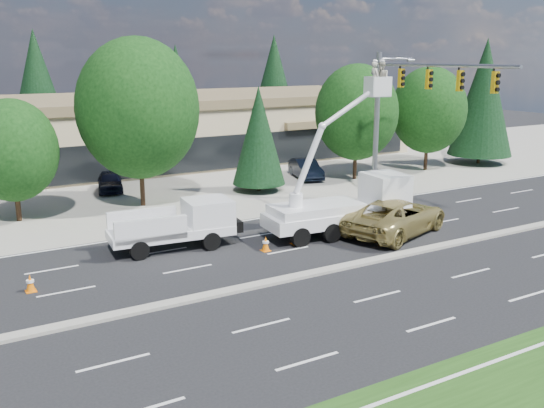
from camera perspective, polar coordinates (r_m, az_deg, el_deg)
ground at (r=25.68m, az=5.30°, el=-6.32°), size 140.00×140.00×0.00m
concrete_apron at (r=42.92m, az=-10.35°, el=1.76°), size 140.00×22.00×0.01m
road_median at (r=25.66m, az=5.30°, el=-6.19°), size 120.00×0.55×0.12m
strip_mall at (r=51.85m, az=-14.31°, el=6.79°), size 50.40×15.40×5.50m
tree_front_c at (r=35.15m, az=-23.25°, el=4.65°), size 4.79×4.79×6.65m
tree_front_d at (r=36.42m, az=-12.48°, el=8.76°), size 7.14×7.14×9.91m
tree_front_e at (r=39.82m, az=-1.26°, el=6.46°), size 3.51×3.51×6.91m
tree_front_f at (r=44.10m, az=7.97°, el=8.54°), size 5.96×5.96×8.27m
tree_front_g at (r=48.73m, az=14.53°, el=8.55°), size 5.78×5.78×8.02m
tree_front_h at (r=53.05m, az=19.28°, el=9.46°), size 5.16×5.16×10.18m
tree_back_b at (r=62.44m, az=-21.22°, el=10.37°), size 5.70×5.70×11.23m
tree_back_c at (r=66.20m, az=-8.96°, el=10.66°), size 5.04×5.04×9.93m
tree_back_d at (r=71.42m, az=0.19°, el=11.56°), size 5.64×5.64×11.11m
signal_mast at (r=36.03m, az=12.14°, el=9.14°), size 2.76×10.16×9.00m
utility_pickup at (r=28.70m, az=-8.64°, el=-2.34°), size 5.91×2.71×2.19m
bucket_truck at (r=30.77m, az=7.34°, el=0.60°), size 7.72×2.99×8.62m
traffic_cone_a at (r=25.13m, az=-21.80°, el=-6.93°), size 0.40×0.40×0.70m
traffic_cone_b at (r=28.05m, az=-0.60°, el=-3.77°), size 0.40×0.40×0.70m
traffic_cone_c at (r=29.05m, az=2.21°, el=-3.14°), size 0.40×0.40×0.70m
traffic_cone_d at (r=32.61m, az=10.26°, el=-1.46°), size 0.40×0.40×0.70m
minivan at (r=31.20m, az=11.59°, el=-1.15°), size 7.14×4.96×1.81m
parked_car_west at (r=41.68m, az=-15.00°, el=2.09°), size 2.48×4.19×1.34m
parked_car_east at (r=44.50m, az=3.20°, el=3.33°), size 2.60×4.58×1.43m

